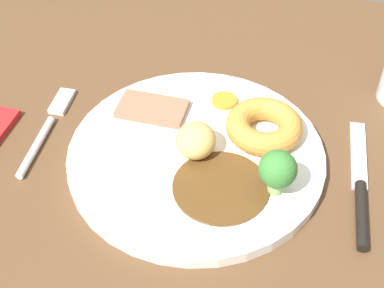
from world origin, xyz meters
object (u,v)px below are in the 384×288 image
object	(u,v)px
carrot_coin_front	(224,101)
knife	(360,191)
fork	(47,127)
dinner_plate	(192,155)
yorkshire_pudding	(264,126)
meat_slice_main	(152,109)
roast_potato_left	(197,141)
broccoli_floret	(278,170)

from	to	relation	value
carrot_coin_front	knife	size ratio (longest dim) A/B	0.17
carrot_coin_front	fork	distance (cm)	21.40
dinner_plate	carrot_coin_front	size ratio (longest dim) A/B	9.29
yorkshire_pudding	knife	distance (cm)	12.56
meat_slice_main	yorkshire_pudding	world-z (taller)	yorkshire_pudding
dinner_plate	knife	distance (cm)	18.55
carrot_coin_front	knife	bearing A→B (deg)	-29.38
knife	meat_slice_main	bearing A→B (deg)	73.01
dinner_plate	yorkshire_pudding	bearing A→B (deg)	31.66
dinner_plate	fork	xyz separation A→B (cm)	(-17.86, 0.45, -0.31)
knife	roast_potato_left	bearing A→B (deg)	84.94
dinner_plate	carrot_coin_front	world-z (taller)	carrot_coin_front
dinner_plate	knife	size ratio (longest dim) A/B	1.54
meat_slice_main	fork	world-z (taller)	meat_slice_main
yorkshire_pudding	carrot_coin_front	bearing A→B (deg)	140.72
carrot_coin_front	dinner_plate	bearing A→B (deg)	-100.98
roast_potato_left	broccoli_floret	distance (cm)	9.80
dinner_plate	knife	xyz separation A→B (cm)	(18.54, -0.50, -0.25)
dinner_plate	broccoli_floret	distance (cm)	11.09
meat_slice_main	dinner_plate	bearing A→B (deg)	-39.76
meat_slice_main	knife	bearing A→B (deg)	-12.95
dinner_plate	carrot_coin_front	distance (cm)	9.17
broccoli_floret	knife	distance (cm)	10.19
dinner_plate	meat_slice_main	world-z (taller)	meat_slice_main
fork	knife	bearing A→B (deg)	-94.68
fork	meat_slice_main	bearing A→B (deg)	-70.96
dinner_plate	yorkshire_pudding	world-z (taller)	yorkshire_pudding
meat_slice_main	carrot_coin_front	bearing A→B (deg)	25.23
yorkshire_pudding	broccoli_floret	bearing A→B (deg)	-72.65
broccoli_floret	knife	bearing A→B (deg)	19.38
dinner_plate	yorkshire_pudding	size ratio (longest dim) A/B	3.30
dinner_plate	roast_potato_left	world-z (taller)	roast_potato_left
broccoli_floret	knife	size ratio (longest dim) A/B	0.29
roast_potato_left	meat_slice_main	bearing A→B (deg)	142.07
carrot_coin_front	broccoli_floret	xyz separation A→B (cm)	(8.01, -12.55, 2.93)
meat_slice_main	roast_potato_left	distance (cm)	8.87
fork	broccoli_floret	bearing A→B (deg)	-101.51
fork	roast_potato_left	bearing A→B (deg)	-95.15
dinner_plate	fork	distance (cm)	17.87
yorkshire_pudding	broccoli_floret	size ratio (longest dim) A/B	1.63
dinner_plate	carrot_coin_front	bearing A→B (deg)	79.02
dinner_plate	broccoli_floret	bearing A→B (deg)	-20.23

